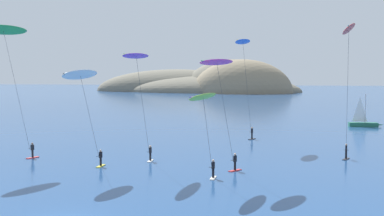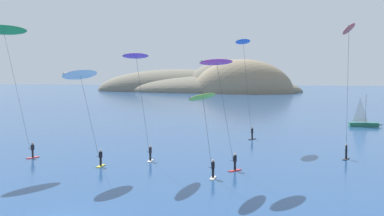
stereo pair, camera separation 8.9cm
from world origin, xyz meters
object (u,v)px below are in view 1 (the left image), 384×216
Objects in this scene: kitesurfer_white at (82,81)px; kitesurfer_lime at (204,104)px; sailboat_near at (365,123)px; kitesurfer_purple at (138,65)px; kitesurfer_green at (6,39)px; kitesurfer_magenta at (219,71)px; kitesurfer_red at (349,38)px; kitesurfer_blue at (244,51)px.

kitesurfer_lime is (11.82, -3.09, -1.80)m from kitesurfer_white.
kitesurfer_purple reaches higher than sailboat_near.
sailboat_near is 0.41× the size of kitesurfer_green.
kitesurfer_magenta reaches higher than kitesurfer_lime.
kitesurfer_magenta is (12.76, -0.09, 0.94)m from kitesurfer_white.
kitesurfer_lime is (21.32, -6.74, -6.02)m from kitesurfer_green.
kitesurfer_red is 18.13m from kitesurfer_blue.
kitesurfer_white reaches higher than sailboat_near.
sailboat_near is 0.55× the size of kitesurfer_magenta.
kitesurfer_purple is (-29.90, -39.64, 9.47)m from sailboat_near.
kitesurfer_blue is (23.81, 17.31, -0.63)m from kitesurfer_green.
kitesurfer_lime is at bearing -14.66° from kitesurfer_white.
kitesurfer_red is at bearing -104.61° from sailboat_near.
sailboat_near is 48.67m from kitesurfer_magenta.
kitesurfer_blue is at bearing 36.01° from kitesurfer_green.
kitesurfer_blue is (-10.73, 14.60, -0.64)m from kitesurfer_red.
sailboat_near is at bearing 52.98° from kitesurfer_purple.
kitesurfer_white is at bearing -165.76° from kitesurfer_red.
kitesurfer_magenta is at bearing -152.30° from kitesurfer_red.
kitesurfer_purple is 8.74m from kitesurfer_magenta.
kitesurfer_white is at bearing -147.55° from kitesurfer_purple.
kitesurfer_red is at bearing 9.55° from kitesurfer_purple.
kitesurfer_red reaches higher than kitesurfer_lime.
sailboat_near is at bearing 50.99° from kitesurfer_white.
kitesurfer_white is at bearing -129.01° from sailboat_near.
kitesurfer_green is at bearing 162.44° from kitesurfer_lime.
kitesurfer_green is 23.15m from kitesurfer_lime.
kitesurfer_magenta is 1.37× the size of kitesurfer_lime.
kitesurfer_green is 1.26× the size of kitesurfer_purple.
sailboat_near is at bearing 41.50° from kitesurfer_green.
sailboat_near is 59.95m from kitesurfer_green.
kitesurfer_white is (9.49, -3.65, -4.22)m from kitesurfer_green.
kitesurfer_green is at bearing -143.99° from kitesurfer_blue.
kitesurfer_lime is at bearing -144.45° from kitesurfer_red.
kitesurfer_red reaches higher than kitesurfer_magenta.
kitesurfer_lime is at bearing -17.56° from kitesurfer_green.
kitesurfer_green is (-43.97, -38.90, 12.13)m from sailboat_near.
kitesurfer_magenta is (-21.71, -42.65, 8.85)m from sailboat_near.
kitesurfer_purple reaches higher than kitesurfer_magenta.
kitesurfer_blue is at bearing -133.03° from sailboat_near.
kitesurfer_magenta is (22.26, -3.74, -3.28)m from kitesurfer_green.
kitesurfer_green is 1.84× the size of kitesurfer_lime.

